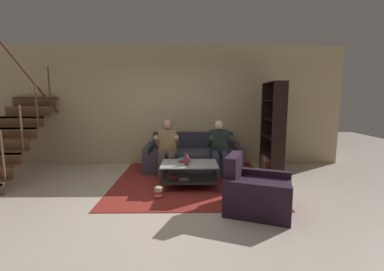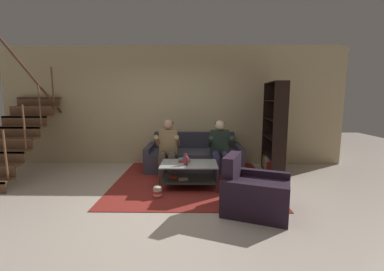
% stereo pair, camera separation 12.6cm
% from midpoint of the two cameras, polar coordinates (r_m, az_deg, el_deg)
% --- Properties ---
extents(ground, '(16.80, 16.80, 0.00)m').
position_cam_midpoint_polar(ground, '(4.31, -7.70, -14.30)').
color(ground, beige).
extents(back_partition, '(8.40, 0.12, 2.90)m').
position_cam_midpoint_polar(back_partition, '(6.43, -5.28, 6.49)').
color(back_partition, '#C6B285').
rests_on(back_partition, ground).
extents(staircase_run, '(1.02, 2.52, 2.80)m').
position_cam_midpoint_polar(staircase_run, '(6.63, -34.78, 1.75)').
color(staircase_run, brown).
rests_on(staircase_run, ground).
extents(couch, '(2.20, 0.97, 0.82)m').
position_cam_midpoint_polar(couch, '(6.03, -0.37, -4.84)').
color(couch, '#3D3C4A').
rests_on(couch, ground).
extents(person_seated_left, '(0.50, 0.58, 1.20)m').
position_cam_midpoint_polar(person_seated_left, '(5.42, -6.16, -2.29)').
color(person_seated_left, brown).
rests_on(person_seated_left, ground).
extents(person_seated_right, '(0.50, 0.58, 1.19)m').
position_cam_midpoint_polar(person_seated_right, '(5.43, 5.47, -2.35)').
color(person_seated_right, '#3A3A5E').
rests_on(person_seated_right, ground).
extents(coffee_table, '(1.04, 0.69, 0.46)m').
position_cam_midpoint_polar(coffee_table, '(4.81, -1.42, -7.94)').
color(coffee_table, '#B7BDBB').
rests_on(coffee_table, ground).
extents(area_rug, '(3.00, 3.21, 0.01)m').
position_cam_midpoint_polar(area_rug, '(5.38, -0.80, -9.51)').
color(area_rug, maroon).
rests_on(area_rug, ground).
extents(vase, '(0.11, 0.11, 0.21)m').
position_cam_midpoint_polar(vase, '(4.64, -2.06, -5.40)').
color(vase, maroon).
rests_on(vase, coffee_table).
extents(book_stack, '(0.23, 0.17, 0.07)m').
position_cam_midpoint_polar(book_stack, '(4.88, -2.45, -5.49)').
color(book_stack, '#98744F').
rests_on(book_stack, coffee_table).
extents(bookshelf, '(0.34, 1.03, 1.99)m').
position_cam_midpoint_polar(bookshelf, '(5.98, 17.08, -0.01)').
color(bookshelf, black).
rests_on(bookshelf, ground).
extents(armchair, '(1.13, 1.09, 0.82)m').
position_cam_midpoint_polar(armchair, '(3.97, 13.11, -12.27)').
color(armchair, black).
rests_on(armchair, ground).
extents(popcorn_tub, '(0.15, 0.15, 0.20)m').
position_cam_midpoint_polar(popcorn_tub, '(4.42, -8.26, -12.32)').
color(popcorn_tub, red).
rests_on(popcorn_tub, ground).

